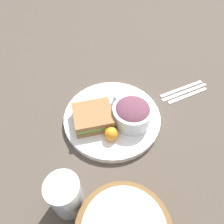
# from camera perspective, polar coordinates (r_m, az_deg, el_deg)

# --- Properties ---
(ground_plane) EXTENTS (4.00, 4.00, 0.00)m
(ground_plane) POSITION_cam_1_polar(r_m,az_deg,el_deg) (0.70, 0.00, -2.08)
(ground_plane) COLOR #4C4238
(plate) EXTENTS (0.30, 0.30, 0.02)m
(plate) POSITION_cam_1_polar(r_m,az_deg,el_deg) (0.69, 0.00, -1.56)
(plate) COLOR white
(plate) RESTS_ON ground_plane
(sandwich) EXTENTS (0.12, 0.10, 0.05)m
(sandwich) POSITION_cam_1_polar(r_m,az_deg,el_deg) (0.66, -4.94, -1.32)
(sandwich) COLOR olive
(sandwich) RESTS_ON plate
(salad_bowl) EXTENTS (0.12, 0.12, 0.07)m
(salad_bowl) POSITION_cam_1_polar(r_m,az_deg,el_deg) (0.65, 5.32, -0.24)
(salad_bowl) COLOR white
(salad_bowl) RESTS_ON plate
(dressing_cup) EXTENTS (0.05, 0.05, 0.04)m
(dressing_cup) POSITION_cam_1_polar(r_m,az_deg,el_deg) (0.71, 2.24, 3.69)
(dressing_cup) COLOR #99999E
(dressing_cup) RESTS_ON plate
(orange_wedge) EXTENTS (0.04, 0.04, 0.04)m
(orange_wedge) POSITION_cam_1_polar(r_m,az_deg,el_deg) (0.62, -0.22, -5.72)
(orange_wedge) COLOR orange
(orange_wedge) RESTS_ON plate
(drink_glass) EXTENTS (0.08, 0.08, 0.12)m
(drink_glass) POSITION_cam_1_polar(r_m,az_deg,el_deg) (0.54, -11.97, -20.57)
(drink_glass) COLOR silver
(drink_glass) RESTS_ON ground_plane
(fork) EXTENTS (0.18, 0.05, 0.01)m
(fork) POSITION_cam_1_polar(r_m,az_deg,el_deg) (0.83, 17.74, 5.86)
(fork) COLOR #B2B2B7
(fork) RESTS_ON ground_plane
(knife) EXTENTS (0.19, 0.05, 0.01)m
(knife) POSITION_cam_1_polar(r_m,az_deg,el_deg) (0.82, 18.47, 5.02)
(knife) COLOR #B2B2B7
(knife) RESTS_ON ground_plane
(spoon) EXTENTS (0.16, 0.05, 0.01)m
(spoon) POSITION_cam_1_polar(r_m,az_deg,el_deg) (0.81, 19.21, 4.16)
(spoon) COLOR #B2B2B7
(spoon) RESTS_ON ground_plane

